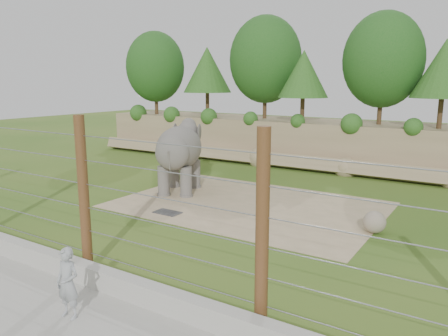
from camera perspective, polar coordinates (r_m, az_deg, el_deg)
The scene contains 9 objects.
ground at distance 15.12m, azimuth -4.11°, elevation -7.21°, with size 90.00×90.00×0.00m, color #37641D.
back_embankment at distance 25.46m, azimuth 14.36°, elevation 9.09°, with size 30.00×5.52×8.77m.
dirt_patch at distance 17.27m, azimuth 3.20°, elevation -4.81°, with size 10.00×7.00×0.02m, color tan.
drain_grate at distance 16.30m, azimuth -7.40°, elevation -5.77°, with size 1.00×0.60×0.03m, color #262628.
elephant at distance 19.06m, azimuth -5.84°, elevation 1.32°, with size 1.60×3.73×3.02m, color #625D57, non-canonical shape.
stone_ball at distance 14.81m, azimuth 19.06°, elevation -6.70°, with size 0.72×0.72×0.72m, color gray.
retaining_wall at distance 11.69m, azimuth -19.24°, elevation -12.25°, with size 26.00×0.35×0.50m, color #AEACA3.
barrier_fence at distance 11.42m, azimuth -17.85°, elevation -3.42°, with size 20.26×0.26×4.00m.
zookeeper at distance 9.71m, azimuth -19.74°, elevation -13.97°, with size 0.55×0.36×1.50m, color silver.
Camera 1 is at (8.60, -11.48, 4.80)m, focal length 35.00 mm.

